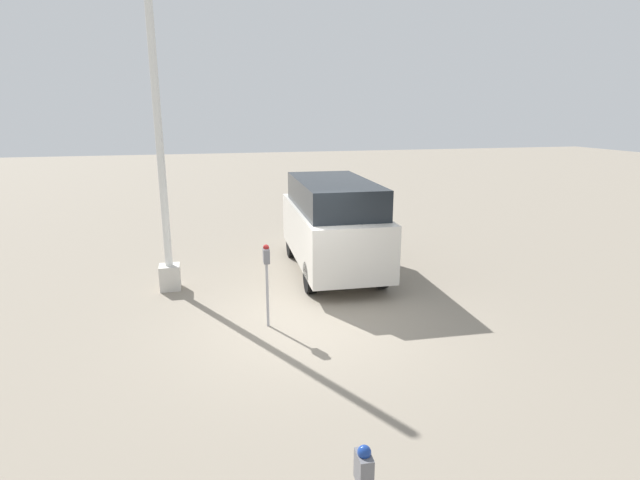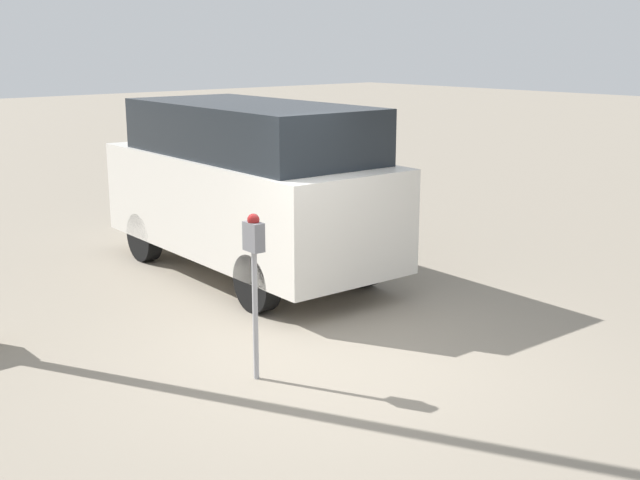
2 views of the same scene
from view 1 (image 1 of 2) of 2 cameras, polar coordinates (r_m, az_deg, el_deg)
name	(u,v)px [view 1 (image 1 of 2)]	position (r m, az deg, el deg)	size (l,w,h in m)	color
ground_plane	(308,326)	(9.27, -1.42, -9.83)	(80.00, 80.00, 0.00)	gray
parking_meter_near	(267,267)	(8.94, -6.12, -3.04)	(0.20, 0.12, 1.55)	#9E9EA3
lamp_post	(164,197)	(11.09, -17.43, 4.76)	(0.44, 0.44, 6.24)	beige
parked_van	(333,223)	(12.03, 1.45, 1.96)	(4.64, 2.03, 2.26)	beige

